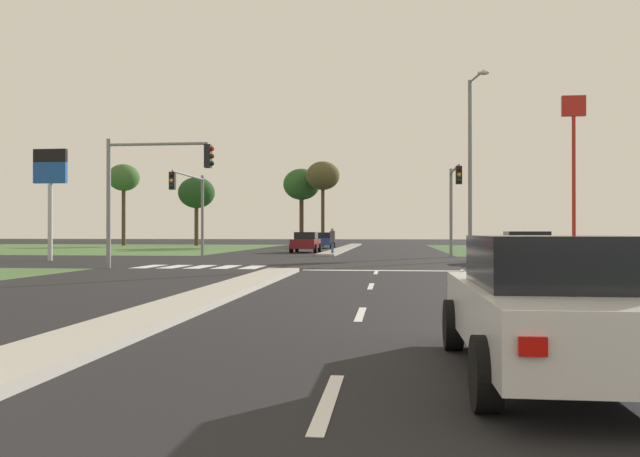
% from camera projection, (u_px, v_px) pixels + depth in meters
% --- Properties ---
extents(ground_plane, '(200.00, 200.00, 0.00)m').
position_uv_depth(ground_plane, '(310.00, 262.00, 32.08)').
color(ground_plane, black).
extents(grass_verge_far_left, '(35.00, 35.00, 0.01)m').
position_uv_depth(grass_verge_far_left, '(72.00, 248.00, 59.27)').
color(grass_verge_far_left, '#476B38').
rests_on(grass_verge_far_left, ground).
extents(median_island_near, '(1.20, 22.00, 0.14)m').
position_uv_depth(median_island_near, '(195.00, 301.00, 13.20)').
color(median_island_near, '#ADA89E').
rests_on(median_island_near, ground).
extents(median_island_far, '(1.20, 36.00, 0.14)m').
position_uv_depth(median_island_far, '(346.00, 248.00, 56.93)').
color(median_island_far, gray).
rests_on(median_island_far, ground).
extents(lane_dash_near, '(0.14, 2.00, 0.01)m').
position_uv_depth(lane_dash_near, '(328.00, 401.00, 5.64)').
color(lane_dash_near, silver).
rests_on(lane_dash_near, ground).
extents(lane_dash_second, '(0.14, 2.00, 0.01)m').
position_uv_depth(lane_dash_second, '(360.00, 314.00, 11.60)').
color(lane_dash_second, silver).
rests_on(lane_dash_second, ground).
extents(lane_dash_third, '(0.14, 2.00, 0.01)m').
position_uv_depth(lane_dash_third, '(371.00, 286.00, 17.56)').
color(lane_dash_third, silver).
rests_on(lane_dash_third, ground).
extents(lane_dash_fourth, '(0.14, 2.00, 0.01)m').
position_uv_depth(lane_dash_fourth, '(376.00, 272.00, 23.53)').
color(lane_dash_fourth, silver).
rests_on(lane_dash_fourth, ground).
extents(edge_line_right, '(0.14, 24.00, 0.01)m').
position_uv_depth(edge_line_right, '(524.00, 303.00, 13.43)').
color(edge_line_right, silver).
rests_on(edge_line_right, ground).
extents(stop_bar_near, '(6.40, 0.50, 0.01)m').
position_uv_depth(stop_bar_near, '(384.00, 271.00, 24.70)').
color(stop_bar_near, silver).
rests_on(stop_bar_near, ground).
extents(crosswalk_bar_near, '(0.70, 2.80, 0.01)m').
position_uv_depth(crosswalk_bar_near, '(149.00, 266.00, 27.63)').
color(crosswalk_bar_near, silver).
rests_on(crosswalk_bar_near, ground).
extents(crosswalk_bar_second, '(0.70, 2.80, 0.01)m').
position_uv_depth(crosswalk_bar_second, '(175.00, 267.00, 27.50)').
color(crosswalk_bar_second, silver).
rests_on(crosswalk_bar_second, ground).
extents(crosswalk_bar_third, '(0.70, 2.80, 0.01)m').
position_uv_depth(crosswalk_bar_third, '(201.00, 267.00, 27.37)').
color(crosswalk_bar_third, silver).
rests_on(crosswalk_bar_third, ground).
extents(crosswalk_bar_fourth, '(0.70, 2.80, 0.01)m').
position_uv_depth(crosswalk_bar_fourth, '(227.00, 267.00, 27.24)').
color(crosswalk_bar_fourth, silver).
rests_on(crosswalk_bar_fourth, ground).
extents(crosswalk_bar_fifth, '(0.70, 2.80, 0.01)m').
position_uv_depth(crosswalk_bar_fifth, '(253.00, 267.00, 27.11)').
color(crosswalk_bar_fifth, silver).
rests_on(crosswalk_bar_fifth, ground).
extents(car_white_near, '(1.96, 4.45, 1.47)m').
position_uv_depth(car_white_near, '(552.00, 304.00, 6.59)').
color(car_white_near, silver).
rests_on(car_white_near, ground).
extents(car_blue_second, '(2.00, 4.25, 1.47)m').
position_uv_depth(car_blue_second, '(323.00, 240.00, 59.10)').
color(car_blue_second, navy).
rests_on(car_blue_second, ground).
extents(car_maroon_third, '(1.96, 4.31, 1.50)m').
position_uv_depth(car_maroon_third, '(306.00, 242.00, 46.71)').
color(car_maroon_third, maroon).
rests_on(car_maroon_third, ground).
extents(car_grey_fourth, '(4.21, 2.03, 1.53)m').
position_uv_depth(car_grey_fourth, '(524.00, 247.00, 30.40)').
color(car_grey_fourth, slate).
rests_on(car_grey_fourth, ground).
extents(traffic_signal_far_left, '(0.32, 5.81, 5.03)m').
position_uv_depth(traffic_signal_far_left, '(191.00, 197.00, 37.25)').
color(traffic_signal_far_left, gray).
rests_on(traffic_signal_far_left, ground).
extents(traffic_signal_near_left, '(4.59, 0.32, 5.37)m').
position_uv_depth(traffic_signal_near_left, '(148.00, 179.00, 26.20)').
color(traffic_signal_near_left, gray).
rests_on(traffic_signal_near_left, ground).
extents(traffic_signal_far_right, '(0.32, 4.77, 5.27)m').
position_uv_depth(traffic_signal_far_right, '(454.00, 194.00, 36.05)').
color(traffic_signal_far_right, gray).
rests_on(traffic_signal_far_right, ground).
extents(street_lamp_second, '(0.74, 2.53, 9.37)m').
position_uv_depth(street_lamp_second, '(471.00, 159.00, 32.66)').
color(street_lamp_second, gray).
rests_on(street_lamp_second, ground).
extents(pedestrian_at_median, '(0.34, 0.34, 1.63)m').
position_uv_depth(pedestrian_at_median, '(332.00, 238.00, 40.94)').
color(pedestrian_at_median, '#335184').
rests_on(pedestrian_at_median, median_island_far).
extents(fastfood_pole_sign, '(1.80, 0.40, 12.10)m').
position_uv_depth(fastfood_pole_sign, '(574.00, 138.00, 49.37)').
color(fastfood_pole_sign, red).
rests_on(fastfood_pole_sign, ground).
extents(fuel_price_totem, '(1.80, 0.24, 5.87)m').
position_uv_depth(fuel_price_totem, '(50.00, 179.00, 33.42)').
color(fuel_price_totem, silver).
rests_on(fuel_price_totem, ground).
extents(treeline_near, '(3.47, 3.47, 9.01)m').
position_uv_depth(treeline_near, '(124.00, 179.00, 70.38)').
color(treeline_near, '#423323').
rests_on(treeline_near, ground).
extents(treeline_second, '(4.03, 4.03, 7.57)m').
position_uv_depth(treeline_second, '(197.00, 193.00, 70.33)').
color(treeline_second, '#423323').
rests_on(treeline_second, ground).
extents(treeline_third, '(3.90, 3.90, 8.24)m').
position_uv_depth(treeline_third, '(302.00, 185.00, 67.62)').
color(treeline_third, '#423323').
rests_on(treeline_third, ground).
extents(treeline_fourth, '(3.41, 3.41, 8.68)m').
position_uv_depth(treeline_fourth, '(323.00, 177.00, 64.63)').
color(treeline_fourth, '#423323').
rests_on(treeline_fourth, ground).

